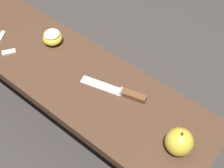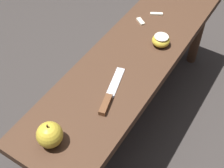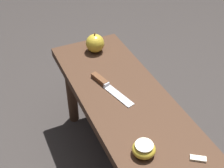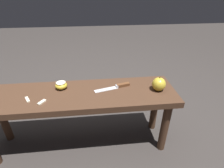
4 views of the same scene
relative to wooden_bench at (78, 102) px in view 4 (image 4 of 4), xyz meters
The scene contains 7 objects.
ground_plane 0.38m from the wooden_bench, ahead, with size 8.00×8.00×0.00m, color #383330.
wooden_bench is the anchor object (origin of this frame).
knife 0.27m from the wooden_bench, behind, with size 0.24×0.09×0.02m.
apple_whole 0.52m from the wooden_bench, behind, with size 0.09×0.09×0.10m.
apple_cut 0.15m from the wooden_bench, 33.14° to the right, with size 0.08×0.08×0.04m.
apple_slice_center 0.22m from the wooden_bench, 21.61° to the left, with size 0.05×0.05×0.01m.
apple_slice_near_bowl 0.30m from the wooden_bench, ahead, with size 0.04×0.06×0.01m.
Camera 4 is at (-0.12, 0.92, 1.04)m, focal length 28.00 mm.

